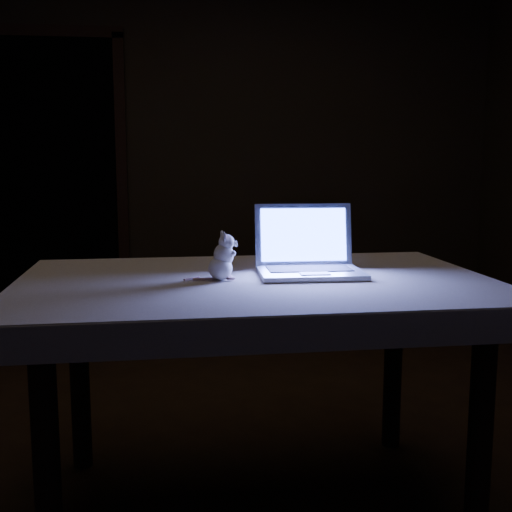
{
  "coord_description": "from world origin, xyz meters",
  "views": [
    {
      "loc": [
        -0.21,
        -2.46,
        1.16
      ],
      "look_at": [
        0.05,
        -0.38,
        0.85
      ],
      "focal_mm": 45.0,
      "sensor_mm": 36.0,
      "label": 1
    }
  ],
  "objects": [
    {
      "name": "tablecloth",
      "position": [
        -0.03,
        -0.41,
        0.74
      ],
      "size": [
        1.67,
        1.23,
        0.09
      ],
      "primitive_type": null,
      "rotation": [
        0.0,
        0.0,
        -0.14
      ],
      "color": "beige",
      "rests_on": "table"
    },
    {
      "name": "doorway",
      "position": [
        -1.1,
        2.5,
        1.06
      ],
      "size": [
        1.06,
        0.36,
        2.13
      ],
      "primitive_type": null,
      "color": "black",
      "rests_on": "back_wall"
    },
    {
      "name": "laptop",
      "position": [
        0.23,
        -0.39,
        0.9
      ],
      "size": [
        0.35,
        0.31,
        0.23
      ],
      "primitive_type": null,
      "rotation": [
        0.0,
        0.0,
        -0.02
      ],
      "color": "#B1B1B6",
      "rests_on": "tablecloth"
    },
    {
      "name": "back_wall",
      "position": [
        0.0,
        2.5,
        1.3
      ],
      "size": [
        4.5,
        0.04,
        2.6
      ],
      "primitive_type": "cube",
      "color": "black",
      "rests_on": "ground"
    },
    {
      "name": "table",
      "position": [
        0.04,
        -0.41,
        0.39
      ],
      "size": [
        1.47,
        0.96,
        0.78
      ],
      "primitive_type": null,
      "rotation": [
        0.0,
        0.0,
        0.02
      ],
      "color": "black",
      "rests_on": "floor"
    },
    {
      "name": "plush_mouse",
      "position": [
        -0.07,
        -0.42,
        0.86
      ],
      "size": [
        0.15,
        0.15,
        0.16
      ],
      "primitive_type": null,
      "rotation": [
        0.0,
        0.0,
        -0.33
      ],
      "color": "white",
      "rests_on": "tablecloth"
    },
    {
      "name": "floor",
      "position": [
        0.0,
        0.0,
        0.0
      ],
      "size": [
        5.0,
        5.0,
        0.0
      ],
      "primitive_type": "plane",
      "color": "black",
      "rests_on": "ground"
    }
  ]
}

